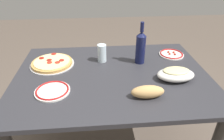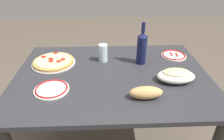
{
  "view_description": "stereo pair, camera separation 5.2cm",
  "coord_description": "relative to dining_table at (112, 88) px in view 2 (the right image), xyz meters",
  "views": [
    {
      "loc": [
        -0.1,
        -1.17,
        1.46
      ],
      "look_at": [
        0.0,
        0.0,
        0.78
      ],
      "focal_mm": 32.73,
      "sensor_mm": 36.0,
      "label": 1
    },
    {
      "loc": [
        -0.05,
        -1.18,
        1.46
      ],
      "look_at": [
        0.0,
        0.0,
        0.78
      ],
      "focal_mm": 32.73,
      "sensor_mm": 36.0,
      "label": 2
    }
  ],
  "objects": [
    {
      "name": "side_plate_near",
      "position": [
        0.5,
        0.25,
        0.13
      ],
      "size": [
        0.19,
        0.19,
        0.02
      ],
      "color": "white",
      "rests_on": "dining_table"
    },
    {
      "name": "pepperoni_pizza",
      "position": [
        -0.42,
        0.17,
        0.13
      ],
      "size": [
        0.31,
        0.31,
        0.03
      ],
      "color": "#B7B7BC",
      "rests_on": "dining_table"
    },
    {
      "name": "wine_bottle",
      "position": [
        0.22,
        0.15,
        0.24
      ],
      "size": [
        0.07,
        0.07,
        0.31
      ],
      "color": "#141942",
      "rests_on": "dining_table"
    },
    {
      "name": "dining_table",
      "position": [
        0.0,
        0.0,
        0.0
      ],
      "size": [
        1.3,
        0.93,
        0.75
      ],
      "color": "#2D2D33",
      "rests_on": "ground"
    },
    {
      "name": "water_glass",
      "position": [
        -0.06,
        0.19,
        0.18
      ],
      "size": [
        0.07,
        0.07,
        0.13
      ],
      "primitive_type": "cylinder",
      "color": "silver",
      "rests_on": "dining_table"
    },
    {
      "name": "bread_loaf",
      "position": [
        0.18,
        -0.27,
        0.15
      ],
      "size": [
        0.19,
        0.08,
        0.07
      ],
      "primitive_type": "ellipsoid",
      "color": "tan",
      "rests_on": "dining_table"
    },
    {
      "name": "baked_pasta_dish",
      "position": [
        0.4,
        -0.1,
        0.16
      ],
      "size": [
        0.24,
        0.15,
        0.08
      ],
      "color": "white",
      "rests_on": "dining_table"
    },
    {
      "name": "side_plate_far",
      "position": [
        -0.37,
        -0.17,
        0.13
      ],
      "size": [
        0.21,
        0.21,
        0.02
      ],
      "color": "white",
      "rests_on": "dining_table"
    }
  ]
}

